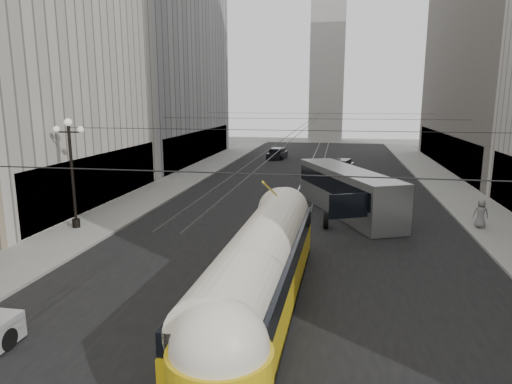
% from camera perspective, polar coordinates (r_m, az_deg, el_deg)
% --- Properties ---
extents(road, '(20.00, 85.00, 0.02)m').
position_cam_1_polar(road, '(38.98, 6.43, 0.27)').
color(road, black).
rests_on(road, ground).
extents(sidewalk_left, '(4.00, 72.00, 0.15)m').
position_cam_1_polar(sidewalk_left, '(44.74, -8.77, 1.77)').
color(sidewalk_left, gray).
rests_on(sidewalk_left, ground).
extents(sidewalk_right, '(4.00, 72.00, 0.15)m').
position_cam_1_polar(sidewalk_right, '(43.39, 22.78, 0.69)').
color(sidewalk_right, gray).
rests_on(sidewalk_right, ground).
extents(rail_left, '(0.12, 85.00, 0.04)m').
position_cam_1_polar(rail_left, '(39.04, 5.34, 0.31)').
color(rail_left, gray).
rests_on(rail_left, ground).
extents(rail_right, '(0.12, 85.00, 0.04)m').
position_cam_1_polar(rail_right, '(38.94, 7.53, 0.23)').
color(rail_right, gray).
rests_on(rail_right, ground).
extents(building_left_far, '(12.60, 28.60, 28.60)m').
position_cam_1_polar(building_left_far, '(58.55, -13.01, 17.89)').
color(building_left_far, '#999999').
rests_on(building_left_far, ground).
extents(distant_tower, '(6.00, 6.00, 31.36)m').
position_cam_1_polar(distant_tower, '(86.01, 8.95, 16.38)').
color(distant_tower, '#B2AFA8').
rests_on(distant_tower, ground).
extents(lamppost_left_mid, '(1.86, 0.44, 6.37)m').
position_cam_1_polar(lamppost_left_mid, '(28.32, -22.05, 2.91)').
color(lamppost_left_mid, black).
rests_on(lamppost_left_mid, sidewalk_left).
extents(catenary, '(25.00, 72.00, 0.23)m').
position_cam_1_polar(catenary, '(37.26, 6.71, 8.87)').
color(catenary, black).
rests_on(catenary, ground).
extents(streetcar, '(2.74, 15.46, 3.37)m').
position_cam_1_polar(streetcar, '(16.66, 0.71, -9.38)').
color(streetcar, gold).
rests_on(streetcar, ground).
extents(city_bus, '(7.04, 12.19, 2.99)m').
position_cam_1_polar(city_bus, '(31.12, 11.28, 0.31)').
color(city_bus, gray).
rests_on(city_bus, ground).
extents(sedan_white_far, '(2.83, 4.64, 1.37)m').
position_cam_1_polar(sedan_white_far, '(48.67, 10.59, 3.15)').
color(sedan_white_far, silver).
rests_on(sedan_white_far, ground).
extents(sedan_dark_far, '(2.28, 4.51, 1.37)m').
position_cam_1_polar(sedan_dark_far, '(58.97, 2.68, 4.78)').
color(sedan_dark_far, black).
rests_on(sedan_dark_far, ground).
extents(pedestrian_sidewalk_right, '(0.88, 0.59, 1.72)m').
position_cam_1_polar(pedestrian_sidewalk_right, '(29.78, 26.28, -2.42)').
color(pedestrian_sidewalk_right, slate).
rests_on(pedestrian_sidewalk_right, sidewalk_right).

